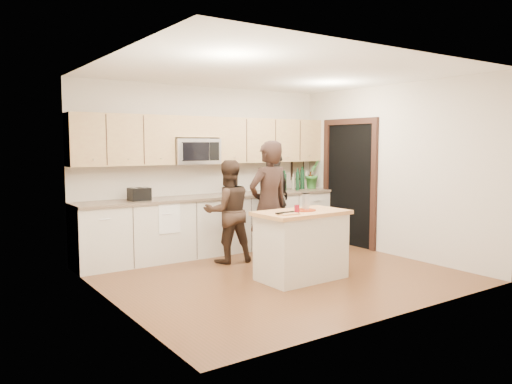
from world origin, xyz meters
TOP-DOWN VIEW (x-y plane):
  - floor at (0.00, 0.00)m, footprint 4.50×4.50m
  - room_shell at (0.00, 0.00)m, footprint 4.52×4.02m
  - back_cabinetry at (0.00, 1.69)m, footprint 4.50×0.66m
  - upper_cabinetry at (0.03, 1.83)m, footprint 4.50×0.33m
  - microwave at (-0.31, 1.80)m, footprint 0.76×0.41m
  - doorway at (2.23, 0.90)m, footprint 0.06×1.25m
  - framed_picture at (1.95, 1.98)m, footprint 0.30×0.03m
  - dish_towel at (-0.95, 1.50)m, footprint 0.34×0.60m
  - island at (0.13, -0.34)m, footprint 1.22×0.73m
  - red_plate at (0.18, -0.35)m, footprint 0.28×0.28m
  - box_grater at (0.23, -0.30)m, footprint 0.08×0.06m
  - drink_glass at (-0.05, -0.46)m, footprint 0.06×0.06m
  - cutting_board at (-0.22, -0.49)m, footprint 0.27×0.18m
  - tongs at (-0.25, -0.48)m, footprint 0.28×0.04m
  - knife at (-0.20, -0.49)m, footprint 0.18×0.03m
  - toaster at (-1.29, 1.67)m, footprint 0.29×0.25m
  - bottle_cluster at (1.78, 1.72)m, footprint 0.68×0.30m
  - orchid at (2.10, 1.72)m, footprint 0.34×0.29m
  - woman_left at (0.09, 0.33)m, footprint 0.69×0.48m
  - woman_center at (-0.18, 1.00)m, footprint 0.84×0.71m
  - woman_right at (0.78, 1.13)m, footprint 1.07×0.89m

SIDE VIEW (x-z plane):
  - floor at x=0.00m, z-range 0.00..0.00m
  - island at x=0.13m, z-range 0.00..0.90m
  - back_cabinetry at x=0.00m, z-range 0.00..0.94m
  - woman_center at x=-0.18m, z-range 0.00..1.53m
  - dish_towel at x=-0.95m, z-range 0.56..1.04m
  - woman_right at x=0.78m, z-range 0.00..1.72m
  - woman_left at x=0.09m, z-range 0.00..1.81m
  - cutting_board at x=-0.22m, z-range 0.90..0.92m
  - red_plate at x=0.18m, z-range 0.90..0.92m
  - knife at x=-0.20m, z-range 0.92..0.92m
  - tongs at x=-0.25m, z-range 0.92..0.93m
  - drink_glass at x=-0.05m, z-range 0.90..1.00m
  - box_grater at x=0.23m, z-range 0.92..1.13m
  - toaster at x=-1.29m, z-range 0.94..1.13m
  - bottle_cluster at x=1.78m, z-range 0.91..1.32m
  - doorway at x=2.23m, z-range 0.06..2.26m
  - orchid at x=2.10m, z-range 0.94..1.48m
  - framed_picture at x=1.95m, z-range 1.09..1.47m
  - microwave at x=-0.31m, z-range 1.45..1.85m
  - room_shell at x=0.00m, z-range 0.38..3.09m
  - upper_cabinetry at x=0.03m, z-range 1.47..2.22m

